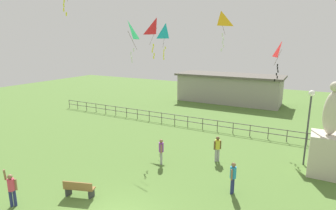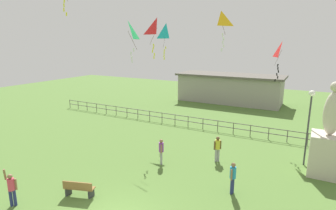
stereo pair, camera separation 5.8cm
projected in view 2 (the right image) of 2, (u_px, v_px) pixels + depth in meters
The scene contains 14 objects.
statue_monument at pixel (328, 147), 15.14m from camera, with size 1.79×1.79×5.35m.
lamppost at pixel (310, 112), 15.97m from camera, with size 0.36×0.36×4.66m.
park_bench at pixel (79, 188), 13.15m from camera, with size 1.55×0.87×0.85m.
person_0 at pixel (233, 176), 13.35m from camera, with size 0.30×0.50×1.64m.
person_1 at pixel (11, 187), 12.31m from camera, with size 0.44×0.41×1.86m.
person_2 at pixel (161, 150), 16.64m from camera, with size 0.30×0.43×1.61m.
person_3 at pixel (217, 147), 16.99m from camera, with size 0.40×0.36×1.66m.
kite_0 at pixel (128, 32), 15.59m from camera, with size 0.89×0.94×2.36m.
kite_1 at pixel (221, 21), 16.45m from camera, with size 0.90×1.02×2.36m.
kite_4 at pixel (282, 51), 19.37m from camera, with size 0.81×1.24×2.91m.
kite_5 at pixel (166, 33), 22.19m from camera, with size 0.86×1.08×2.87m.
kite_6 at pixel (157, 29), 19.64m from camera, with size 1.13×1.23×2.84m.
waterfront_railing at pixel (217, 124), 23.02m from camera, with size 36.00×0.06×0.95m.
pavilion_building at pixel (229, 88), 34.16m from camera, with size 12.99×4.90×3.54m.
Camera 2 is at (6.69, -7.35, 7.34)m, focal length 28.97 mm.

